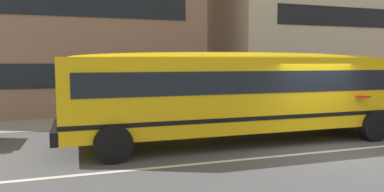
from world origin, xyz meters
name	(u,v)px	position (x,y,z in m)	size (l,w,h in m)	color
ground_plane	(330,151)	(0.00, 0.00, 0.00)	(400.00, 400.00, 0.00)	#4C4C4F
sidewalk_far	(227,115)	(0.00, 7.29, 0.01)	(120.00, 3.00, 0.01)	gray
lane_centreline	(330,151)	(0.00, 0.00, 0.00)	(110.00, 0.16, 0.01)	silver
school_bus	(248,89)	(-1.62, 1.95, 1.70)	(12.78, 3.06, 2.85)	yellow
apartment_block_far_centre	(341,8)	(12.52, 14.48, 6.65)	(21.31, 11.42, 13.30)	beige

